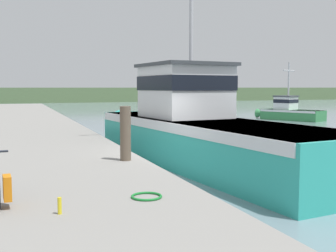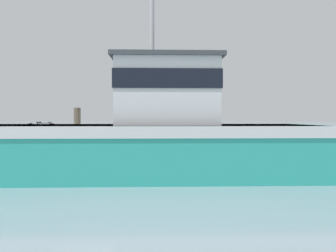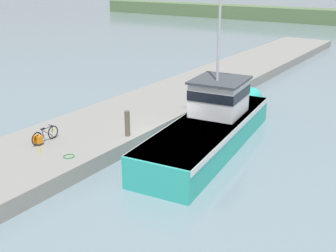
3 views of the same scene
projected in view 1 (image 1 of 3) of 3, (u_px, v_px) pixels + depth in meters
name	position (u px, v px, depth m)	size (l,w,h in m)	color
ground_plane	(179.00, 177.00, 12.57)	(320.00, 320.00, 0.00)	gray
dock_pier	(23.00, 175.00, 11.00)	(6.07, 80.00, 0.80)	gray
far_shoreline	(195.00, 94.00, 84.58)	(180.00, 5.00, 2.65)	#567047
fishing_boat_main	(197.00, 128.00, 15.01)	(4.66, 14.43, 10.33)	teal
boat_red_outer	(289.00, 111.00, 34.86)	(3.78, 5.93, 4.75)	#337F47
mooring_post	(125.00, 133.00, 10.81)	(0.28, 0.28, 1.40)	brown
hose_coil	(147.00, 196.00, 7.20)	(0.54, 0.54, 0.04)	#197A2D
water_bottle_on_curb	(60.00, 206.00, 6.25)	(0.06, 0.06, 0.25)	yellow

